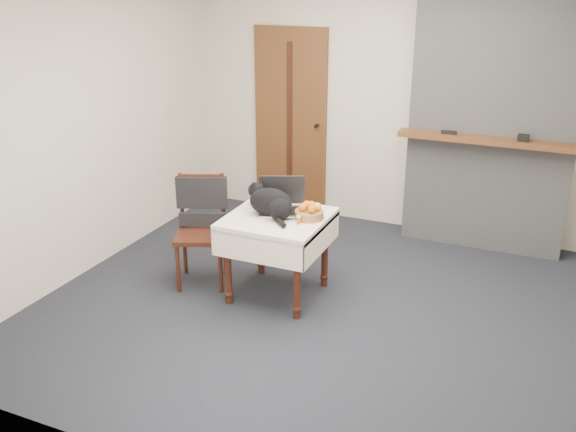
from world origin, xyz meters
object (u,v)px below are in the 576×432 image
cream_jar (251,207)px  side_table (278,229)px  chair (201,214)px  pill_bottle (299,220)px  fruit_basket (309,212)px  laptop (282,203)px  cat (271,203)px  door (291,122)px

cream_jar → side_table: bearing=-4.5°
chair → cream_jar: bearing=-23.5°
pill_bottle → chair: chair is taller
fruit_basket → laptop: bearing=166.4°
cream_jar → cat: bearing=-10.0°
side_table → pill_bottle: pill_bottle is taller
cream_jar → fruit_basket: (0.50, 0.04, 0.02)m
side_table → cat: (-0.04, -0.02, 0.23)m
laptop → chair: 0.73m
cream_jar → pill_bottle: 0.48m
door → fruit_basket: bearing=-62.4°
door → laptop: (0.70, -1.78, -0.23)m
pill_bottle → laptop: bearing=138.3°
side_table → chair: 0.72m
side_table → door: bearing=110.6°
cat → fruit_basket: cat is taller
laptop → cat: (-0.03, -0.14, 0.04)m
laptop → cat: size_ratio=0.99×
pill_bottle → fruit_basket: bearing=78.4°
cream_jar → fruit_basket: fruit_basket is taller
fruit_basket → chair: size_ratio=0.25×
laptop → fruit_basket: 0.28m
laptop → cat: bearing=-124.0°
cat → fruit_basket: size_ratio=2.08×
cat → chair: (-0.68, 0.04, -0.22)m
fruit_basket → side_table: bearing=-166.4°
side_table → cat: size_ratio=1.63×
laptop → cream_jar: bearing=-178.8°
laptop → pill_bottle: bearing=-65.2°
laptop → chair: size_ratio=0.50×
fruit_basket → door: bearing=117.6°
fruit_basket → chair: chair is taller
pill_bottle → chair: bearing=173.4°
cat → pill_bottle: size_ratio=7.07×
cat → door: bearing=132.9°
pill_bottle → fruit_basket: 0.15m
side_table → pill_bottle: bearing=-21.5°
cream_jar → chair: bearing=179.6°
door → side_table: door is taller
cat → pill_bottle: (0.26, -0.07, -0.08)m
door → fruit_basket: (0.97, -1.85, -0.25)m
side_table → cat: cat is taller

